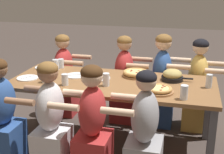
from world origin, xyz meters
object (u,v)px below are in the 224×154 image
at_px(empty_plate_c, 44,67).
at_px(drinking_glass_c, 106,80).
at_px(diner_near_left, 3,119).
at_px(diner_near_midright, 144,138).
at_px(drinking_glass_e, 209,82).
at_px(diner_far_right, 197,89).
at_px(pizza_board_second, 136,73).
at_px(drinking_glass_d, 184,93).
at_px(drinking_glass_f, 61,64).
at_px(empty_plate_a, 100,78).
at_px(diner_far_left, 64,79).
at_px(skillet_bowl, 172,76).
at_px(diner_near_midleft, 51,125).
at_px(diner_near_center, 92,130).
at_px(empty_plate_d, 76,76).
at_px(drinking_glass_g, 65,80).
at_px(diner_far_center, 124,83).
at_px(empty_plate_b, 28,78).
at_px(drinking_glass_b, 45,78).
at_px(diner_far_midright, 162,84).
at_px(pizza_board_main, 159,90).
at_px(drinking_glass_a, 56,65).

distance_m(empty_plate_c, drinking_glass_c, 1.05).
distance_m(diner_near_left, diner_near_midright, 1.41).
relative_size(drinking_glass_e, diner_near_midright, 0.13).
bearing_deg(drinking_glass_c, diner_far_right, 41.51).
bearing_deg(pizza_board_second, drinking_glass_d, -46.48).
height_order(drinking_glass_c, drinking_glass_f, drinking_glass_c).
relative_size(empty_plate_a, diner_far_left, 0.21).
xyz_separation_m(skillet_bowl, diner_near_midleft, (-1.06, -0.88, -0.30)).
distance_m(empty_plate_c, diner_near_center, 1.39).
height_order(empty_plate_d, drinking_glass_g, drinking_glass_g).
bearing_deg(diner_far_center, diner_far_right, 90.00).
distance_m(empty_plate_b, drinking_glass_d, 1.74).
bearing_deg(diner_near_midright, drinking_glass_b, 68.01).
bearing_deg(empty_plate_a, diner_near_center, -78.78).
distance_m(empty_plate_d, drinking_glass_g, 0.33).
bearing_deg(diner_far_center, diner_far_midright, 90.00).
xyz_separation_m(empty_plate_b, diner_near_center, (0.94, -0.54, -0.25)).
bearing_deg(empty_plate_c, skillet_bowl, -3.70).
bearing_deg(diner_near_center, diner_far_left, 31.86).
height_order(empty_plate_d, diner_near_midright, diner_near_midright).
relative_size(pizza_board_second, drinking_glass_d, 2.27).
bearing_deg(pizza_board_second, diner_near_left, -141.31).
relative_size(skillet_bowl, diner_far_midright, 0.29).
xyz_separation_m(diner_far_left, diner_near_left, (-0.08, -1.37, -0.00)).
relative_size(pizza_board_main, empty_plate_d, 1.20).
bearing_deg(diner_far_left, drinking_glass_f, 18.03).
xyz_separation_m(empty_plate_b, diner_near_midright, (1.42, -0.54, -0.27)).
height_order(empty_plate_b, drinking_glass_c, drinking_glass_c).
relative_size(drinking_glass_c, drinking_glass_d, 1.00).
xyz_separation_m(drinking_glass_c, diner_near_midright, (0.49, -0.53, -0.32)).
bearing_deg(diner_far_right, diner_near_midright, -18.59).
distance_m(pizza_board_second, empty_plate_c, 1.19).
bearing_deg(empty_plate_b, empty_plate_a, 14.31).
xyz_separation_m(drinking_glass_f, diner_near_left, (-0.19, -1.04, -0.30)).
distance_m(empty_plate_a, drinking_glass_d, 1.02).
bearing_deg(diner_near_midright, empty_plate_d, 50.32).
bearing_deg(skillet_bowl, diner_near_midright, -100.82).
distance_m(diner_near_center, diner_near_left, 0.93).
bearing_deg(diner_far_midright, drinking_glass_d, 16.17).
height_order(drinking_glass_g, diner_far_left, diner_far_left).
relative_size(empty_plate_a, empty_plate_c, 1.05).
bearing_deg(pizza_board_main, diner_near_midleft, -154.04).
distance_m(drinking_glass_b, diner_far_right, 1.88).
relative_size(empty_plate_a, drinking_glass_f, 2.06).
relative_size(pizza_board_main, drinking_glass_g, 2.35).
bearing_deg(drinking_glass_e, drinking_glass_b, -171.18).
xyz_separation_m(drinking_glass_d, diner_far_midright, (-0.30, 1.02, -0.28)).
height_order(drinking_glass_a, diner_near_left, diner_near_left).
distance_m(pizza_board_main, diner_far_midright, 0.93).
bearing_deg(skillet_bowl, diner_far_midright, 107.39).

